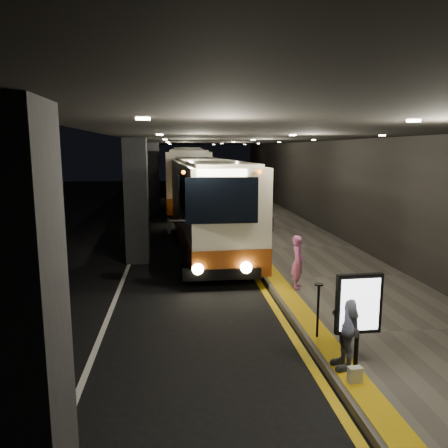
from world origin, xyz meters
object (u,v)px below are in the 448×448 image
info_sign (359,306)px  coach_third (188,171)px  stanchion_post (318,311)px  bag_plain (355,375)px  coach_main (208,208)px  coach_second (193,181)px  passenger_waiting_grey (345,323)px  passenger_boarding (298,262)px

info_sign → coach_third: bearing=90.8°
info_sign → stanchion_post: 1.52m
coach_third → stanchion_post: bearing=-85.1°
info_sign → bag_plain: bearing=-116.7°
stanchion_post → coach_main: bearing=100.0°
coach_second → passenger_waiting_grey: bearing=-81.7°
passenger_waiting_grey → info_sign: info_sign is taller
coach_second → passenger_waiting_grey: (1.76, -22.97, -0.86)m
coach_second → info_sign: (1.96, -23.04, -0.52)m
stanchion_post → passenger_waiting_grey: bearing=-87.8°
bag_plain → coach_main: bearing=98.6°
passenger_waiting_grey → coach_main: bearing=-172.6°
bag_plain → stanchion_post: stanchion_post is taller
coach_second → info_sign: 23.13m
coach_main → stanchion_post: coach_main is taller
info_sign → coach_second: bearing=92.7°
passenger_waiting_grey → stanchion_post: (-0.05, 1.29, -0.26)m
coach_main → coach_third: size_ratio=0.87×
coach_second → coach_third: 13.06m
passenger_boarding → passenger_waiting_grey: passenger_waiting_grey is taller
coach_main → bag_plain: size_ratio=39.91×
passenger_boarding → stanchion_post: size_ratio=1.31×
coach_second → bag_plain: 23.61m
stanchion_post → coach_third: bearing=92.6°
passenger_waiting_grey → passenger_boarding: bearing=172.7°
coach_second → coach_main: bearing=-85.6°
coach_main → coach_second: (-0.10, 12.57, 0.17)m
info_sign → stanchion_post: bearing=98.4°
info_sign → passenger_waiting_grey: bearing=157.6°
coach_third → coach_second: bearing=-88.2°
stanchion_post → bag_plain: bearing=-88.4°
stanchion_post → info_sign: bearing=-79.4°
coach_second → bag_plain: bearing=-81.8°
coach_main → bag_plain: coach_main is taller
coach_third → info_sign: size_ratio=7.38×
passenger_waiting_grey → bag_plain: bearing=-1.7°
coach_main → info_sign: 10.64m
coach_third → passenger_boarding: bearing=-83.9°
coach_second → stanchion_post: (1.71, -21.68, -1.12)m
stanchion_post → coach_second: bearing=94.5°
coach_third → info_sign: coach_third is taller
coach_main → coach_second: 12.57m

